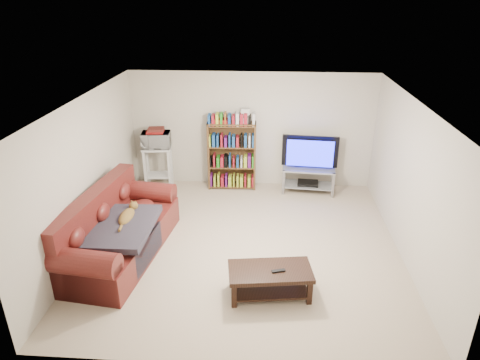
# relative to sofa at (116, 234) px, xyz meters

# --- Properties ---
(floor) EXTENTS (5.00, 5.00, 0.00)m
(floor) POSITION_rel_sofa_xyz_m (2.01, 0.37, -0.36)
(floor) COLOR beige
(floor) RESTS_ON ground
(ceiling) EXTENTS (5.00, 5.00, 0.00)m
(ceiling) POSITION_rel_sofa_xyz_m (2.01, 0.37, 2.04)
(ceiling) COLOR white
(ceiling) RESTS_ON ground
(wall_back) EXTENTS (5.00, 0.00, 5.00)m
(wall_back) POSITION_rel_sofa_xyz_m (2.01, 2.87, 0.84)
(wall_back) COLOR beige
(wall_back) RESTS_ON ground
(wall_front) EXTENTS (5.00, 0.00, 5.00)m
(wall_front) POSITION_rel_sofa_xyz_m (2.01, -2.13, 0.84)
(wall_front) COLOR beige
(wall_front) RESTS_ON ground
(wall_left) EXTENTS (0.00, 5.00, 5.00)m
(wall_left) POSITION_rel_sofa_xyz_m (-0.49, 0.37, 0.84)
(wall_left) COLOR beige
(wall_left) RESTS_ON ground
(wall_right) EXTENTS (0.00, 5.00, 5.00)m
(wall_right) POSITION_rel_sofa_xyz_m (4.51, 0.37, 0.84)
(wall_right) COLOR beige
(wall_right) RESTS_ON ground
(sofa) EXTENTS (1.35, 2.56, 1.04)m
(sofa) POSITION_rel_sofa_xyz_m (0.00, 0.00, 0.00)
(sofa) COLOR #5B1B17
(sofa) RESTS_ON floor
(blanket) EXTENTS (1.00, 1.27, 0.20)m
(blanket) POSITION_rel_sofa_xyz_m (0.17, -0.19, 0.24)
(blanket) COLOR #312C38
(blanket) RESTS_ON sofa
(cat) EXTENTS (0.35, 0.69, 0.20)m
(cat) POSITION_rel_sofa_xyz_m (0.20, 0.03, 0.30)
(cat) COLOR brown
(cat) RESTS_ON sofa
(coffee_table) EXTENTS (1.19, 0.71, 0.41)m
(coffee_table) POSITION_rel_sofa_xyz_m (2.43, -0.84, -0.07)
(coffee_table) COLOR black
(coffee_table) RESTS_ON floor
(remote) EXTENTS (0.19, 0.10, 0.02)m
(remote) POSITION_rel_sofa_xyz_m (2.54, -0.88, 0.06)
(remote) COLOR black
(remote) RESTS_ON coffee_table
(tv_stand) EXTENTS (1.09, 0.56, 0.53)m
(tv_stand) POSITION_rel_sofa_xyz_m (3.20, 2.52, -0.00)
(tv_stand) COLOR #999EA3
(tv_stand) RESTS_ON floor
(television) EXTENTS (1.14, 0.24, 0.65)m
(television) POSITION_rel_sofa_xyz_m (3.20, 2.52, 0.50)
(television) COLOR black
(television) RESTS_ON tv_stand
(dvd_player) EXTENTS (0.45, 0.33, 0.06)m
(dvd_player) POSITION_rel_sofa_xyz_m (3.20, 2.52, -0.17)
(dvd_player) COLOR black
(dvd_player) RESTS_ON tv_stand
(bookshelf) EXTENTS (1.00, 0.34, 1.43)m
(bookshelf) POSITION_rel_sofa_xyz_m (1.61, 2.63, 0.38)
(bookshelf) COLOR #52361C
(bookshelf) RESTS_ON floor
(shelf_clutter) EXTENTS (0.73, 0.24, 0.28)m
(shelf_clutter) POSITION_rel_sofa_xyz_m (1.71, 2.65, 1.17)
(shelf_clutter) COLOR silver
(shelf_clutter) RESTS_ON bookshelf
(microwave_stand) EXTENTS (0.61, 0.47, 0.92)m
(microwave_stand) POSITION_rel_sofa_xyz_m (0.08, 2.49, 0.23)
(microwave_stand) COLOR silver
(microwave_stand) RESTS_ON floor
(microwave) EXTENTS (0.60, 0.44, 0.31)m
(microwave) POSITION_rel_sofa_xyz_m (0.08, 2.49, 0.72)
(microwave) COLOR silver
(microwave) RESTS_ON microwave_stand
(game_boxes) EXTENTS (0.36, 0.33, 0.05)m
(game_boxes) POSITION_rel_sofa_xyz_m (0.08, 2.49, 0.90)
(game_boxes) COLOR maroon
(game_boxes) RESTS_ON microwave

